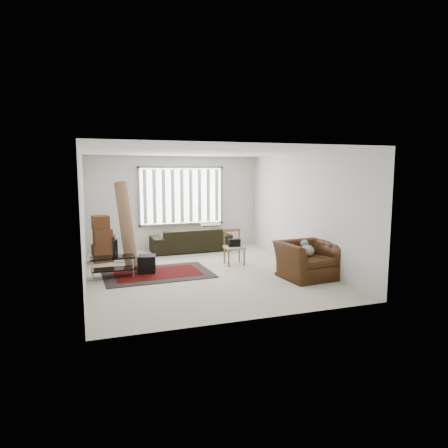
{
  "coord_description": "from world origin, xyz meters",
  "views": [
    {
      "loc": [
        -2.38,
        -8.47,
        2.3
      ],
      "look_at": [
        0.6,
        0.27,
        1.05
      ],
      "focal_mm": 32.0,
      "sensor_mm": 36.0,
      "label": 1
    }
  ],
  "objects_px": {
    "moving_boxes": "(102,240)",
    "armchair": "(309,257)",
    "sofa": "(191,236)",
    "tv_stand": "(113,262)",
    "side_chair": "(234,245)"
  },
  "relations": [
    {
      "from": "moving_boxes",
      "to": "armchair",
      "type": "height_order",
      "value": "moving_boxes"
    },
    {
      "from": "sofa",
      "to": "armchair",
      "type": "bearing_deg",
      "value": 113.37
    },
    {
      "from": "tv_stand",
      "to": "side_chair",
      "type": "bearing_deg",
      "value": 5.75
    },
    {
      "from": "moving_boxes",
      "to": "armchair",
      "type": "bearing_deg",
      "value": -36.17
    },
    {
      "from": "side_chair",
      "to": "armchair",
      "type": "xyz_separation_m",
      "value": [
        1.1,
        -1.65,
        -0.02
      ]
    },
    {
      "from": "side_chair",
      "to": "sofa",
      "type": "bearing_deg",
      "value": 110.11
    },
    {
      "from": "moving_boxes",
      "to": "sofa",
      "type": "relative_size",
      "value": 0.52
    },
    {
      "from": "side_chair",
      "to": "moving_boxes",
      "type": "bearing_deg",
      "value": 158.71
    },
    {
      "from": "tv_stand",
      "to": "sofa",
      "type": "relative_size",
      "value": 0.41
    },
    {
      "from": "tv_stand",
      "to": "moving_boxes",
      "type": "relative_size",
      "value": 0.79
    },
    {
      "from": "side_chair",
      "to": "armchair",
      "type": "bearing_deg",
      "value": -53.4
    },
    {
      "from": "moving_boxes",
      "to": "side_chair",
      "type": "xyz_separation_m",
      "value": [
        3.04,
        -1.37,
        -0.07
      ]
    },
    {
      "from": "sofa",
      "to": "side_chair",
      "type": "bearing_deg",
      "value": 105.19
    },
    {
      "from": "moving_boxes",
      "to": "side_chair",
      "type": "relative_size",
      "value": 1.37
    },
    {
      "from": "side_chair",
      "to": "armchair",
      "type": "height_order",
      "value": "armchair"
    }
  ]
}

